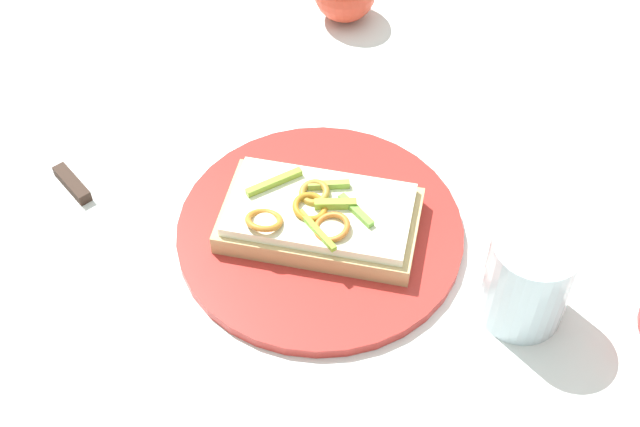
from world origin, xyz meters
name	(u,v)px	position (x,y,z in m)	size (l,w,h in m)	color
ground_plane	(320,235)	(0.00, 0.00, 0.00)	(2.00, 2.00, 0.00)	silver
plate	(320,231)	(0.00, 0.00, 0.01)	(0.27, 0.27, 0.01)	#B12D28
sandwich	(319,217)	(0.00, 0.00, 0.03)	(0.21, 0.18, 0.04)	tan
drinking_glass	(528,278)	(0.13, -0.14, 0.05)	(0.07, 0.07, 0.09)	silver
knife	(65,176)	(-0.21, 0.16, 0.01)	(0.05, 0.11, 0.01)	silver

